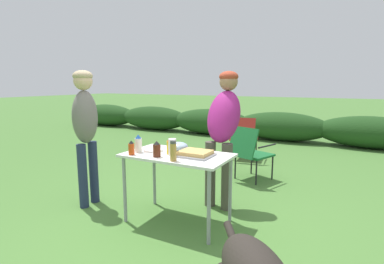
{
  "coord_description": "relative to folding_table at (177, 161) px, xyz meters",
  "views": [
    {
      "loc": [
        1.56,
        -2.6,
        1.47
      ],
      "look_at": [
        -0.1,
        0.52,
        0.89
      ],
      "focal_mm": 28.0,
      "sensor_mm": 36.0,
      "label": 1
    }
  ],
  "objects": [
    {
      "name": "ground_plane",
      "position": [
        0.0,
        0.0,
        -0.66
      ],
      "size": [
        60.0,
        60.0,
        0.0
      ],
      "primitive_type": "plane",
      "color": "#477533"
    },
    {
      "name": "shrub_hedge",
      "position": [
        -0.0,
        5.22,
        -0.3
      ],
      "size": [
        14.4,
        0.9,
        0.73
      ],
      "color": "#1E4219",
      "rests_on": "ground"
    },
    {
      "name": "folding_table",
      "position": [
        0.0,
        0.0,
        0.0
      ],
      "size": [
        1.1,
        0.64,
        0.74
      ],
      "color": "silver",
      "rests_on": "ground"
    },
    {
      "name": "food_tray",
      "position": [
        0.2,
        0.01,
        0.1
      ],
      "size": [
        0.34,
        0.3,
        0.06
      ],
      "color": "#9E9EA3",
      "rests_on": "folding_table"
    },
    {
      "name": "plate_stack",
      "position": [
        -0.3,
        0.0,
        0.09
      ],
      "size": [
        0.21,
        0.21,
        0.02
      ],
      "primitive_type": "cylinder",
      "color": "white",
      "rests_on": "folding_table"
    },
    {
      "name": "mixing_bowl",
      "position": [
        -0.07,
        0.14,
        0.13
      ],
      "size": [
        0.21,
        0.21,
        0.1
      ],
      "primitive_type": "ellipsoid",
      "color": "#99B2CC",
      "rests_on": "folding_table"
    },
    {
      "name": "paper_cup_stack",
      "position": [
        -0.01,
        -0.09,
        0.16
      ],
      "size": [
        0.08,
        0.08,
        0.18
      ],
      "primitive_type": "cylinder",
      "color": "white",
      "rests_on": "folding_table"
    },
    {
      "name": "mayo_bottle",
      "position": [
        -0.41,
        -0.12,
        0.17
      ],
      "size": [
        0.08,
        0.08,
        0.19
      ],
      "color": "silver",
      "rests_on": "folding_table"
    },
    {
      "name": "spice_jar",
      "position": [
        0.11,
        -0.25,
        0.17
      ],
      "size": [
        0.06,
        0.06,
        0.2
      ],
      "color": "#B2893D",
      "rests_on": "folding_table"
    },
    {
      "name": "bbq_sauce_bottle",
      "position": [
        -0.12,
        -0.19,
        0.15
      ],
      "size": [
        0.08,
        0.08,
        0.16
      ],
      "color": "#562314",
      "rests_on": "folding_table"
    },
    {
      "name": "mustard_bottle",
      "position": [
        -0.07,
        -0.04,
        0.16
      ],
      "size": [
        0.06,
        0.06,
        0.17
      ],
      "color": "yellow",
      "rests_on": "folding_table"
    },
    {
      "name": "hot_sauce_bottle",
      "position": [
        -0.4,
        -0.24,
        0.15
      ],
      "size": [
        0.06,
        0.06,
        0.15
      ],
      "color": "#CC4214",
      "rests_on": "folding_table"
    },
    {
      "name": "standing_person_with_beanie",
      "position": [
        0.24,
        0.65,
        0.33
      ],
      "size": [
        0.42,
        0.52,
        1.61
      ],
      "rotation": [
        0.0,
        0.0,
        -0.06
      ],
      "color": "#4C473D",
      "rests_on": "ground"
    },
    {
      "name": "standing_person_in_navy_coat",
      "position": [
        -1.18,
        -0.12,
        0.35
      ],
      "size": [
        0.26,
        0.35,
        1.62
      ],
      "rotation": [
        0.0,
        0.0,
        1.64
      ],
      "color": "#232D4C",
      "rests_on": "ground"
    },
    {
      "name": "camp_chair_green_behind_table",
      "position": [
        0.26,
        1.68,
        -0.2
      ],
      "size": [
        0.64,
        0.72,
        0.83
      ],
      "rotation": [
        0.0,
        0.0,
        -0.37
      ],
      "color": "#19602D",
      "rests_on": "ground"
    },
    {
      "name": "camp_chair_near_hedge",
      "position": [
        -0.22,
        2.85,
        -0.2
      ],
      "size": [
        0.55,
        0.65,
        0.83
      ],
      "rotation": [
        0.0,
        0.0,
        0.14
      ],
      "color": "maroon",
      "rests_on": "ground"
    }
  ]
}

